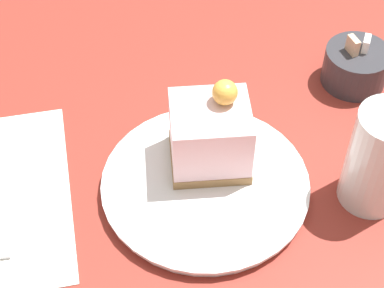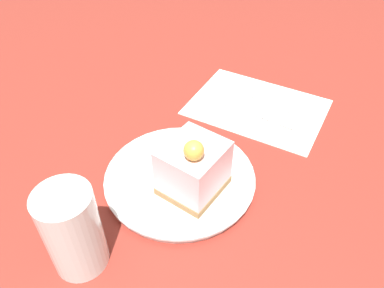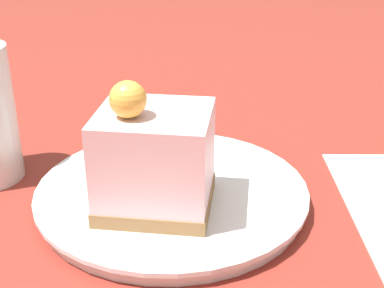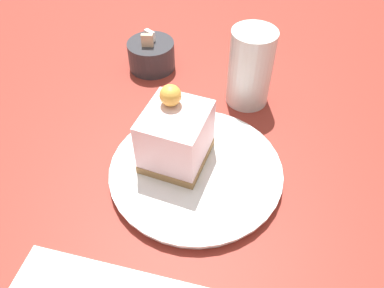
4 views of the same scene
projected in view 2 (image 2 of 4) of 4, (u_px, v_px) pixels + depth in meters
The scene contains 7 objects.
ground_plane at pixel (187, 200), 0.56m from camera, with size 4.00×4.00×0.00m, color maroon.
plate at pixel (180, 178), 0.58m from camera, with size 0.23×0.23×0.01m.
cake_slice at pixel (194, 169), 0.53m from camera, with size 0.09×0.08×0.11m.
napkin at pixel (257, 107), 0.74m from camera, with size 0.22×0.27×0.00m.
fork at pixel (269, 101), 0.74m from camera, with size 0.02×0.17×0.00m.
knife at pixel (245, 110), 0.72m from camera, with size 0.02×0.17×0.00m.
drinking_glass at pixel (73, 231), 0.45m from camera, with size 0.07×0.07×0.13m.
Camera 2 is at (0.29, 0.22, 0.44)m, focal length 35.00 mm.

